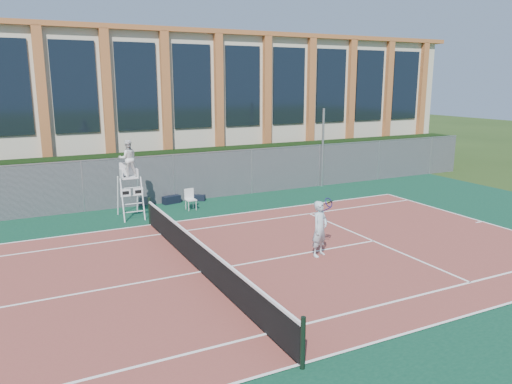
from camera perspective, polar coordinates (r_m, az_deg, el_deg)
name	(u,v)px	position (r m, az deg, el deg)	size (l,w,h in m)	color
ground	(201,273)	(14.88, -6.32, -9.15)	(120.00, 120.00, 0.00)	#233814
apron	(190,262)	(15.76, -7.61, -7.91)	(36.00, 20.00, 0.01)	#0C3424
tennis_court	(201,272)	(14.87, -6.32, -9.08)	(23.77, 10.97, 0.02)	brown
tennis_net	(200,255)	(14.69, -6.37, -7.21)	(0.10, 11.30, 1.10)	black
fence	(130,183)	(22.73, -14.20, 1.04)	(40.00, 0.06, 2.20)	#595E60
hedge	(124,178)	(23.88, -14.84, 1.55)	(40.00, 1.40, 2.20)	black
building	(92,104)	(31.33, -18.27, 9.48)	(45.00, 10.60, 8.22)	beige
steel_pole	(323,148)	(26.52, 7.63, 5.01)	(0.12, 0.12, 4.11)	#9EA0A5
umpire_chair	(128,161)	(20.74, -14.43, 3.49)	(0.90, 1.39, 3.23)	white
plastic_chair	(190,197)	(21.85, -7.56, -0.61)	(0.44, 0.44, 0.92)	silver
sports_bag_near	(171,200)	(23.13, -9.64, -0.87)	(0.83, 0.33, 0.35)	black
sports_bag_far	(198,198)	(23.50, -6.64, -0.67)	(0.66, 0.29, 0.26)	black
tennis_player	(320,229)	(15.93, 7.31, -4.16)	(1.05, 0.78, 1.79)	#AEC8D1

